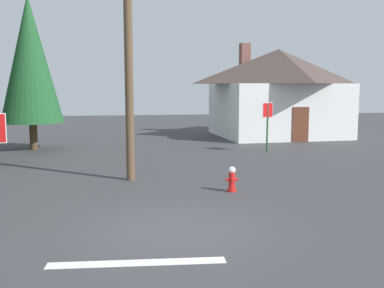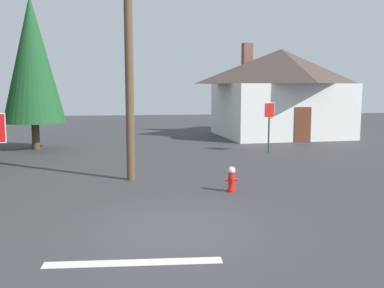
{
  "view_description": "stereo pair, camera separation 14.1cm",
  "coord_description": "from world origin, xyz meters",
  "px_view_note": "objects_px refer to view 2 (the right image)",
  "views": [
    {
      "loc": [
        -1.05,
        -9.41,
        3.14
      ],
      "look_at": [
        1.08,
        4.44,
        1.32
      ],
      "focal_mm": 41.29,
      "sensor_mm": 36.0,
      "label": 1
    },
    {
      "loc": [
        -0.91,
        -9.43,
        3.14
      ],
      "look_at": [
        1.08,
        4.44,
        1.32
      ],
      "focal_mm": 41.29,
      "sensor_mm": 36.0,
      "label": 2
    }
  ],
  "objects_px": {
    "utility_pole": "(129,58)",
    "house": "(280,91)",
    "fire_hydrant": "(232,179)",
    "pine_tree_tall_left": "(32,60)",
    "stop_sign_far": "(269,117)"
  },
  "relations": [
    {
      "from": "utility_pole",
      "to": "house",
      "type": "relative_size",
      "value": 0.93
    },
    {
      "from": "fire_hydrant",
      "to": "utility_pole",
      "type": "xyz_separation_m",
      "value": [
        -2.99,
        2.14,
        3.71
      ]
    },
    {
      "from": "house",
      "to": "pine_tree_tall_left",
      "type": "xyz_separation_m",
      "value": [
        -14.21,
        -4.16,
        1.61
      ]
    },
    {
      "from": "stop_sign_far",
      "to": "house",
      "type": "distance_m",
      "value": 7.52
    },
    {
      "from": "fire_hydrant",
      "to": "stop_sign_far",
      "type": "height_order",
      "value": "stop_sign_far"
    },
    {
      "from": "fire_hydrant",
      "to": "utility_pole",
      "type": "height_order",
      "value": "utility_pole"
    },
    {
      "from": "pine_tree_tall_left",
      "to": "fire_hydrant",
      "type": "bearing_deg",
      "value": -53.09
    },
    {
      "from": "fire_hydrant",
      "to": "house",
      "type": "height_order",
      "value": "house"
    },
    {
      "from": "house",
      "to": "pine_tree_tall_left",
      "type": "height_order",
      "value": "pine_tree_tall_left"
    },
    {
      "from": "utility_pole",
      "to": "pine_tree_tall_left",
      "type": "xyz_separation_m",
      "value": [
        -4.69,
        8.09,
        0.37
      ]
    },
    {
      "from": "fire_hydrant",
      "to": "stop_sign_far",
      "type": "xyz_separation_m",
      "value": [
        3.6,
        7.55,
        1.32
      ]
    },
    {
      "from": "house",
      "to": "pine_tree_tall_left",
      "type": "relative_size",
      "value": 1.11
    },
    {
      "from": "fire_hydrant",
      "to": "pine_tree_tall_left",
      "type": "height_order",
      "value": "pine_tree_tall_left"
    },
    {
      "from": "utility_pole",
      "to": "stop_sign_far",
      "type": "relative_size",
      "value": 3.28
    },
    {
      "from": "pine_tree_tall_left",
      "to": "utility_pole",
      "type": "bearing_deg",
      "value": -59.88
    }
  ]
}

